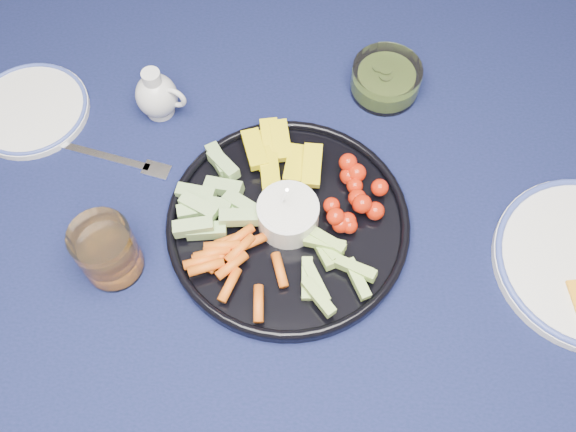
# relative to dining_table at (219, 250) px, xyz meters

# --- Properties ---
(dining_table) EXTENTS (1.67, 1.07, 0.75)m
(dining_table) POSITION_rel_dining_table_xyz_m (0.00, 0.00, 0.00)
(dining_table) COLOR #52341B
(dining_table) RESTS_ON ground
(crudite_platter) EXTENTS (0.33, 0.33, 0.11)m
(crudite_platter) POSITION_rel_dining_table_xyz_m (0.10, -0.00, 0.11)
(crudite_platter) COLOR black
(crudite_platter) RESTS_ON dining_table
(creamer_pitcher) EXTENTS (0.08, 0.06, 0.09)m
(creamer_pitcher) POSITION_rel_dining_table_xyz_m (-0.10, 0.19, 0.12)
(creamer_pitcher) COLOR silver
(creamer_pitcher) RESTS_ON dining_table
(pickle_bowl) EXTENTS (0.10, 0.10, 0.05)m
(pickle_bowl) POSITION_rel_dining_table_xyz_m (0.24, 0.24, 0.11)
(pickle_bowl) COLOR silver
(pickle_bowl) RESTS_ON dining_table
(juice_tumbler) EXTENTS (0.08, 0.08, 0.09)m
(juice_tumbler) POSITION_rel_dining_table_xyz_m (-0.12, -0.07, 0.13)
(juice_tumbler) COLOR silver
(juice_tumbler) RESTS_ON dining_table
(fork_left) EXTENTS (0.18, 0.06, 0.00)m
(fork_left) POSITION_rel_dining_table_xyz_m (-0.15, 0.09, 0.09)
(fork_left) COLOR white
(fork_left) RESTS_ON dining_table
(side_plate_extra) EXTENTS (0.17, 0.17, 0.01)m
(side_plate_extra) POSITION_rel_dining_table_xyz_m (-0.29, 0.17, 0.10)
(side_plate_extra) COLOR white
(side_plate_extra) RESTS_ON dining_table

